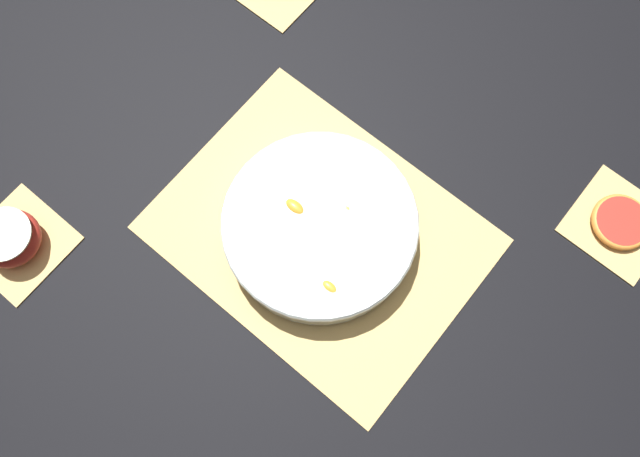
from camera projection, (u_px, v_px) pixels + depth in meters
ground_plane at (320, 234)px, 0.94m from camera, size 6.00×6.00×0.00m
bamboo_mat_center at (320, 234)px, 0.93m from camera, size 0.46×0.35×0.01m
coaster_mat_near_left at (19, 244)px, 0.93m from camera, size 0.14×0.14×0.01m
coaster_mat_far_right at (618, 224)px, 0.94m from camera, size 0.14×0.14×0.01m
fruit_salad_bowl at (320, 226)px, 0.90m from camera, size 0.28×0.28×0.06m
apple_half at (10, 238)px, 0.90m from camera, size 0.09×0.09×0.05m
grapefruit_slice at (621, 222)px, 0.93m from camera, size 0.09×0.09×0.01m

